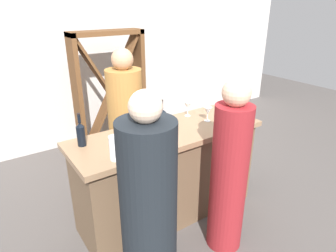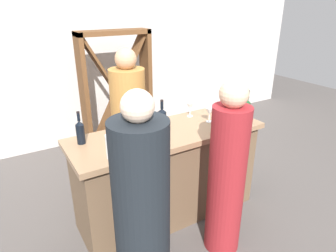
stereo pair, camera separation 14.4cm
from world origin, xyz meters
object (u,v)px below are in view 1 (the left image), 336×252
at_px(wine_bottle_leftmost_near_black, 81,134).
at_px(water_pitcher, 115,148).
at_px(wine_bottle_center_olive_green, 244,108).
at_px(wine_glass_far_left, 188,106).
at_px(wine_glass_near_right, 208,111).
at_px(person_center_guest, 149,209).
at_px(wine_bottle_second_left_near_black, 162,118).
at_px(person_server_behind, 126,127).
at_px(wine_glass_far_center, 142,116).
at_px(person_left_guest, 229,174).
at_px(wine_glass_near_left, 164,135).
at_px(wine_glass_near_center, 241,110).
at_px(wine_rack, 110,94).

bearing_deg(wine_bottle_leftmost_near_black, water_pitcher, -70.36).
distance_m(wine_bottle_center_olive_green, wine_glass_far_left, 0.56).
relative_size(wine_glass_near_right, person_center_guest, 0.09).
relative_size(wine_bottle_second_left_near_black, wine_glass_far_left, 1.92).
height_order(wine_bottle_center_olive_green, person_server_behind, person_server_behind).
bearing_deg(person_server_behind, wine_glass_far_center, -26.84).
height_order(wine_bottle_second_left_near_black, person_server_behind, person_server_behind).
bearing_deg(wine_glass_far_center, wine_glass_far_left, -1.34).
xyz_separation_m(wine_glass_far_center, person_left_guest, (0.32, -0.85, -0.31)).
height_order(wine_glass_near_right, person_left_guest, person_left_guest).
height_order(wine_glass_near_left, wine_glass_near_center, wine_glass_near_center).
xyz_separation_m(person_left_guest, person_center_guest, (-0.77, -0.00, -0.00)).
distance_m(wine_bottle_second_left_near_black, wine_glass_far_left, 0.44).
height_order(wine_glass_near_left, water_pitcher, water_pitcher).
relative_size(wine_bottle_center_olive_green, person_left_guest, 0.21).
height_order(wine_glass_near_right, person_center_guest, person_center_guest).
distance_m(wine_glass_near_center, person_left_guest, 0.74).
xyz_separation_m(wine_glass_near_left, person_center_guest, (-0.39, -0.39, -0.31)).
bearing_deg(wine_glass_near_center, person_center_guest, -162.70).
height_order(wine_glass_near_left, wine_glass_far_left, same).
distance_m(wine_glass_near_center, wine_glass_near_right, 0.32).
xyz_separation_m(wine_glass_near_center, person_center_guest, (-1.30, -0.41, -0.33)).
xyz_separation_m(wine_glass_far_center, person_server_behind, (0.06, 0.47, -0.29)).
bearing_deg(person_server_behind, person_center_guest, -41.01).
height_order(wine_glass_near_left, person_left_guest, person_left_guest).
bearing_deg(wine_glass_near_center, wine_bottle_center_olive_green, 25.66).
xyz_separation_m(wine_bottle_center_olive_green, person_left_guest, (-0.61, -0.44, -0.33)).
bearing_deg(wine_glass_far_center, wine_glass_near_center, -27.56).
bearing_deg(wine_glass_near_right, water_pitcher, -169.62).
relative_size(wine_glass_far_left, person_center_guest, 0.10).
relative_size(wine_rack, wine_bottle_center_olive_green, 5.34).
relative_size(wine_glass_near_center, water_pitcher, 0.90).
bearing_deg(person_center_guest, wine_glass_far_center, -32.70).
bearing_deg(person_center_guest, wine_bottle_second_left_near_black, -44.09).
height_order(wine_rack, wine_glass_near_center, wine_rack).
bearing_deg(wine_glass_far_center, water_pitcher, -137.62).
xyz_separation_m(wine_rack, person_server_behind, (-0.25, -0.96, -0.11)).
bearing_deg(wine_glass_far_left, wine_glass_near_center, -53.48).
height_order(person_center_guest, person_server_behind, person_server_behind).
relative_size(wine_rack, wine_bottle_second_left_near_black, 5.87).
bearing_deg(wine_bottle_second_left_near_black, wine_bottle_leftmost_near_black, 172.82).
bearing_deg(wine_glass_near_center, wine_rack, 106.32).
distance_m(wine_bottle_leftmost_near_black, person_server_behind, 0.91).
bearing_deg(wine_glass_near_right, person_left_guest, -115.07).
xyz_separation_m(wine_bottle_center_olive_green, person_center_guest, (-1.38, -0.44, -0.33)).
bearing_deg(wine_glass_near_right, wine_bottle_center_olive_green, -27.24).
xyz_separation_m(wine_glass_near_left, wine_glass_near_right, (0.66, 0.22, -0.00)).
xyz_separation_m(wine_glass_near_left, wine_glass_near_center, (0.91, 0.02, 0.02)).
bearing_deg(wine_glass_far_left, wine_rack, 98.98).
bearing_deg(wine_bottle_second_left_near_black, wine_glass_near_left, -119.91).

